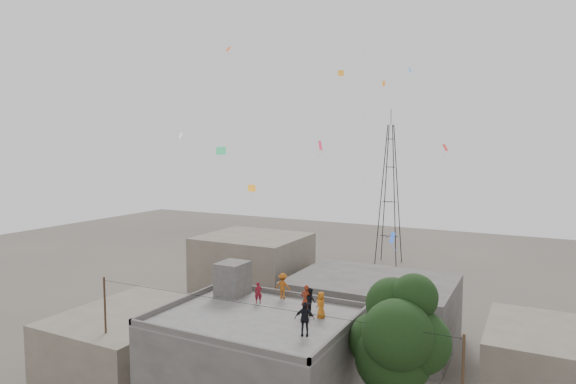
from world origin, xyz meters
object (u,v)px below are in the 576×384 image
transmission_tower (390,194)px  person_dark_adult (304,319)px  stair_head_box (233,279)px  person_red_adult (306,300)px  tree (397,338)px

transmission_tower → person_dark_adult: 41.86m
stair_head_box → person_red_adult: stair_head_box is taller
stair_head_box → person_dark_adult: size_ratio=1.24×
tree → person_red_adult: 5.27m
tree → transmission_tower: transmission_tower is taller
stair_head_box → transmission_tower: (-0.80, 37.40, 1.97)m
transmission_tower → person_red_adult: size_ratio=12.39×
stair_head_box → person_dark_adult: bearing=-29.6°
stair_head_box → tree: 10.80m
person_red_adult → person_dark_adult: bearing=99.6°
tree → transmission_tower: size_ratio=0.45×
tree → person_red_adult: bearing=170.1°
stair_head_box → person_dark_adult: (6.59, -3.75, -0.20)m
tree → person_dark_adult: 4.42m
transmission_tower → person_dark_adult: bearing=-79.8°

